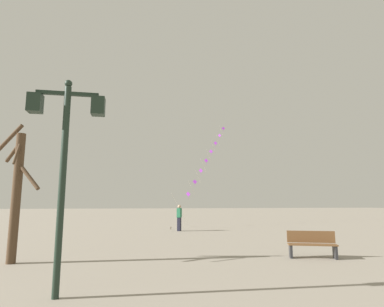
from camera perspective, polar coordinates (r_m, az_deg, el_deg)
ground_plane at (r=20.39m, az=-6.73°, el=-14.02°), size 160.00×160.00×0.00m
twin_lantern_lamp_post at (r=7.21m, az=-21.97°, el=2.00°), size 1.57×0.28×4.52m
kite_train at (r=29.18m, az=2.36°, el=-1.70°), size 7.17×10.64×10.20m
kite_flyer at (r=21.43m, az=-2.31°, el=-11.39°), size 0.42×0.61×1.71m
bare_tree at (r=11.62m, az=-29.13°, el=-5.81°), size 1.82×1.25×4.44m
park_bench at (r=11.98m, az=20.83°, el=-15.08°), size 1.65×0.96×0.89m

